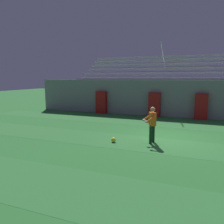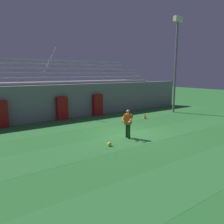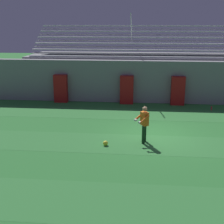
{
  "view_description": "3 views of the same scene",
  "coord_description": "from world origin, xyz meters",
  "px_view_note": "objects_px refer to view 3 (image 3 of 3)",
  "views": [
    {
      "loc": [
        1.22,
        -10.74,
        2.97
      ],
      "look_at": [
        -2.54,
        -0.88,
        1.31
      ],
      "focal_mm": 35.0,
      "sensor_mm": 36.0,
      "label": 1
    },
    {
      "loc": [
        -8.35,
        -10.43,
        3.74
      ],
      "look_at": [
        -1.59,
        -0.87,
        1.63
      ],
      "focal_mm": 35.0,
      "sensor_mm": 36.0,
      "label": 2
    },
    {
      "loc": [
        -0.73,
        -14.21,
        5.21
      ],
      "look_at": [
        -1.91,
        -1.8,
        1.62
      ],
      "focal_mm": 50.0,
      "sensor_mm": 36.0,
      "label": 3
    }
  ],
  "objects_px": {
    "padding_pillar_far_left": "(61,89)",
    "soccer_ball": "(105,143)",
    "padding_pillar_gate_left": "(127,90)",
    "goalkeeper": "(144,122)",
    "padding_pillar_gate_right": "(178,91)",
    "water_bottle": "(211,108)"
  },
  "relations": [
    {
      "from": "padding_pillar_gate_left",
      "to": "goalkeeper",
      "type": "height_order",
      "value": "padding_pillar_gate_left"
    },
    {
      "from": "padding_pillar_far_left",
      "to": "soccer_ball",
      "type": "xyz_separation_m",
      "value": [
        3.88,
        -7.48,
        -0.82
      ]
    },
    {
      "from": "goalkeeper",
      "to": "water_bottle",
      "type": "height_order",
      "value": "goalkeeper"
    },
    {
      "from": "padding_pillar_gate_left",
      "to": "padding_pillar_far_left",
      "type": "xyz_separation_m",
      "value": [
        -4.44,
        0.0,
        0.0
      ]
    },
    {
      "from": "padding_pillar_gate_left",
      "to": "soccer_ball",
      "type": "height_order",
      "value": "padding_pillar_gate_left"
    },
    {
      "from": "padding_pillar_far_left",
      "to": "goalkeeper",
      "type": "height_order",
      "value": "padding_pillar_far_left"
    },
    {
      "from": "padding_pillar_far_left",
      "to": "water_bottle",
      "type": "distance_m",
      "value": 9.84
    },
    {
      "from": "padding_pillar_gate_right",
      "to": "water_bottle",
      "type": "bearing_deg",
      "value": -30.8
    },
    {
      "from": "padding_pillar_gate_right",
      "to": "goalkeeper",
      "type": "xyz_separation_m",
      "value": [
        -2.21,
        -6.94,
        0.03
      ]
    },
    {
      "from": "padding_pillar_gate_right",
      "to": "water_bottle",
      "type": "xyz_separation_m",
      "value": [
        1.97,
        -1.17,
        -0.81
      ]
    },
    {
      "from": "padding_pillar_gate_left",
      "to": "padding_pillar_gate_right",
      "type": "bearing_deg",
      "value": 0.0
    },
    {
      "from": "padding_pillar_gate_left",
      "to": "padding_pillar_far_left",
      "type": "height_order",
      "value": "same"
    },
    {
      "from": "padding_pillar_far_left",
      "to": "soccer_ball",
      "type": "distance_m",
      "value": 8.47
    },
    {
      "from": "padding_pillar_gate_right",
      "to": "padding_pillar_far_left",
      "type": "xyz_separation_m",
      "value": [
        -7.77,
        0.0,
        0.0
      ]
    },
    {
      "from": "padding_pillar_far_left",
      "to": "water_bottle",
      "type": "xyz_separation_m",
      "value": [
        9.74,
        -1.17,
        -0.81
      ]
    },
    {
      "from": "padding_pillar_gate_left",
      "to": "goalkeeper",
      "type": "relative_size",
      "value": 1.11
    },
    {
      "from": "padding_pillar_far_left",
      "to": "padding_pillar_gate_right",
      "type": "bearing_deg",
      "value": 0.0
    },
    {
      "from": "padding_pillar_far_left",
      "to": "soccer_ball",
      "type": "height_order",
      "value": "padding_pillar_far_left"
    },
    {
      "from": "goalkeeper",
      "to": "soccer_ball",
      "type": "bearing_deg",
      "value": -161.94
    },
    {
      "from": "padding_pillar_gate_right",
      "to": "padding_pillar_far_left",
      "type": "height_order",
      "value": "same"
    },
    {
      "from": "padding_pillar_gate_left",
      "to": "soccer_ball",
      "type": "relative_size",
      "value": 8.44
    },
    {
      "from": "padding_pillar_far_left",
      "to": "goalkeeper",
      "type": "xyz_separation_m",
      "value": [
        5.55,
        -6.94,
        0.03
      ]
    }
  ]
}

